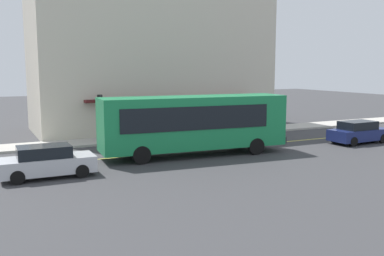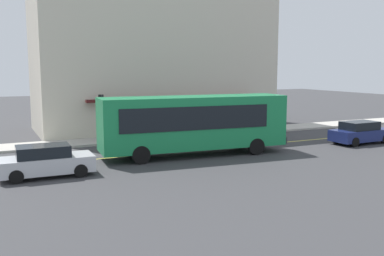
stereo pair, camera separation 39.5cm
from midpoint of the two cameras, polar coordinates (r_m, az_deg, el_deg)
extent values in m
plane|color=#38383A|center=(26.62, -3.61, -3.30)|extent=(120.00, 120.00, 0.00)
cube|color=#B2ADA3|center=(31.63, -7.25, -1.42)|extent=(80.00, 2.75, 0.15)
cube|color=#D8D14C|center=(26.62, -3.61, -3.30)|extent=(36.00, 0.16, 0.01)
cube|color=beige|center=(37.79, -4.69, 11.48)|extent=(19.43, 8.42, 15.07)
cube|color=#4C1919|center=(33.67, -1.91, 3.87)|extent=(13.60, 0.70, 0.20)
cube|color=black|center=(33.98, -2.05, 1.71)|extent=(11.66, 0.08, 2.00)
cube|color=#197F47|center=(25.62, 0.73, 0.80)|extent=(11.16, 3.34, 3.00)
cube|color=black|center=(28.04, 11.15, 2.01)|extent=(0.28, 2.10, 1.80)
cube|color=black|center=(26.65, -0.88, 1.86)|extent=(8.78, 0.74, 1.32)
cube|color=black|center=(24.29, 1.18, 1.27)|extent=(8.78, 0.74, 1.32)
cube|color=#0CF259|center=(28.00, 11.32, 3.83)|extent=(0.23, 1.90, 0.36)
cube|color=#2D2D33|center=(28.30, 11.23, -1.23)|extent=(0.34, 2.41, 0.40)
cylinder|color=black|center=(28.31, 6.52, -1.64)|extent=(1.02, 0.38, 1.00)
cylinder|color=black|center=(26.35, 8.78, -2.39)|extent=(1.02, 0.38, 1.00)
cylinder|color=black|center=(25.87, -7.48, -2.56)|extent=(1.02, 0.38, 1.00)
cylinder|color=black|center=(23.71, -6.20, -3.50)|extent=(1.02, 0.38, 1.00)
cylinder|color=#2D2D33|center=(30.04, -11.25, 1.22)|extent=(0.12, 0.12, 3.20)
cube|color=black|center=(30.13, -11.40, 3.44)|extent=(0.30, 0.30, 0.90)
sphere|color=red|center=(30.27, -11.50, 3.97)|extent=(0.18, 0.18, 0.18)
sphere|color=orange|center=(30.29, -11.48, 3.46)|extent=(0.18, 0.18, 0.18)
sphere|color=green|center=(30.31, -11.47, 2.95)|extent=(0.18, 0.18, 0.18)
cube|color=white|center=(30.38, -0.33, -0.75)|extent=(4.40, 2.04, 0.75)
cube|color=black|center=(30.23, -0.59, 0.45)|extent=(2.49, 1.65, 0.55)
cylinder|color=black|center=(31.71, 1.51, -0.89)|extent=(0.65, 0.26, 0.64)
cylinder|color=black|center=(30.23, 2.75, -1.33)|extent=(0.65, 0.26, 0.64)
cylinder|color=black|center=(30.70, -3.36, -1.19)|extent=(0.65, 0.26, 0.64)
cylinder|color=black|center=(29.17, -2.32, -1.67)|extent=(0.65, 0.26, 0.64)
cube|color=navy|center=(32.12, 21.45, -0.83)|extent=(4.34, 1.91, 0.75)
cube|color=black|center=(31.93, 21.33, 0.31)|extent=(2.45, 1.57, 0.55)
cylinder|color=black|center=(33.76, 22.00, -0.93)|extent=(0.65, 0.24, 0.64)
cylinder|color=black|center=(31.69, 18.61, -1.31)|extent=(0.65, 0.24, 0.64)
cylinder|color=black|center=(30.58, 20.79, -1.73)|extent=(0.65, 0.24, 0.64)
cube|color=#B7BABF|center=(21.93, -17.87, -4.52)|extent=(4.32, 1.85, 0.75)
cube|color=black|center=(21.79, -18.34, -2.88)|extent=(2.43, 1.54, 0.55)
cylinder|color=black|center=(22.98, -14.57, -4.54)|extent=(0.64, 0.23, 0.64)
cylinder|color=black|center=(21.40, -13.79, -5.42)|extent=(0.64, 0.23, 0.64)
cylinder|color=black|center=(22.68, -21.67, -5.01)|extent=(0.64, 0.23, 0.64)
cylinder|color=black|center=(21.08, -21.42, -5.95)|extent=(0.64, 0.23, 0.64)
cylinder|color=black|center=(30.97, -9.32, -0.72)|extent=(0.18, 0.18, 0.86)
cylinder|color=#594C47|center=(30.87, -9.35, 0.69)|extent=(0.34, 0.34, 0.68)
sphere|color=tan|center=(30.82, -9.37, 1.53)|extent=(0.24, 0.24, 0.24)
camera|label=1|loc=(0.20, -89.56, 0.06)|focal=40.94mm
camera|label=2|loc=(0.20, 90.44, -0.06)|focal=40.94mm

